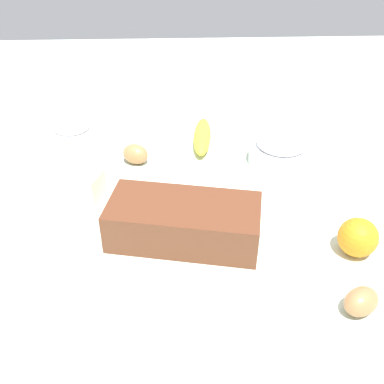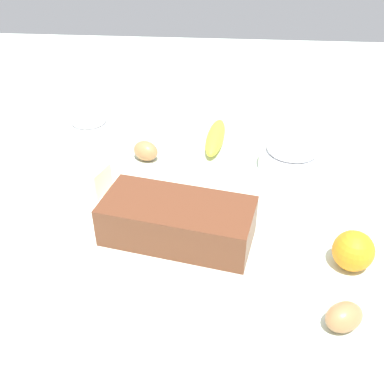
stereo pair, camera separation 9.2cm
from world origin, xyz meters
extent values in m
cube|color=silver|center=(0.00, 0.00, -0.01)|extent=(2.40, 2.40, 0.02)
cube|color=brown|center=(0.02, 0.10, 0.04)|extent=(0.30, 0.18, 0.08)
cube|color=black|center=(0.02, 0.10, 0.04)|extent=(0.29, 0.17, 0.07)
cylinder|color=white|center=(0.30, -0.29, 0.02)|extent=(0.12, 0.12, 0.04)
torus|color=white|center=(0.30, -0.29, 0.04)|extent=(0.12, 0.12, 0.01)
ellipsoid|color=white|center=(0.30, -0.29, 0.05)|extent=(0.09, 0.09, 0.03)
cylinder|color=white|center=(-0.22, -0.17, 0.02)|extent=(0.15, 0.15, 0.05)
torus|color=white|center=(-0.22, -0.17, 0.04)|extent=(0.15, 0.15, 0.01)
ellipsoid|color=white|center=(-0.22, -0.17, 0.06)|extent=(0.12, 0.12, 0.04)
ellipsoid|color=yellow|center=(-0.04, -0.28, 0.02)|extent=(0.06, 0.19, 0.04)
sphere|color=orange|center=(-0.29, 0.15, 0.04)|extent=(0.07, 0.07, 0.07)
cube|color=#F4EDB2|center=(0.24, -0.05, 0.03)|extent=(0.11, 0.09, 0.06)
ellipsoid|color=#B57A4A|center=(0.13, -0.19, 0.02)|extent=(0.08, 0.07, 0.05)
ellipsoid|color=#AC7446|center=(-0.25, 0.29, 0.02)|extent=(0.08, 0.07, 0.04)
camera|label=1|loc=(0.03, 0.76, 0.57)|focal=42.34mm
camera|label=2|loc=(-0.06, 0.75, 0.57)|focal=42.34mm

